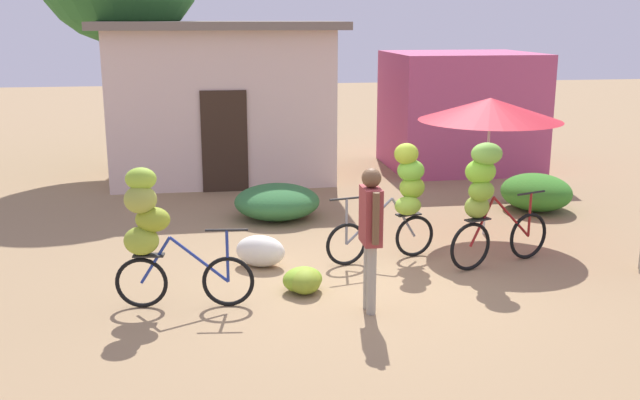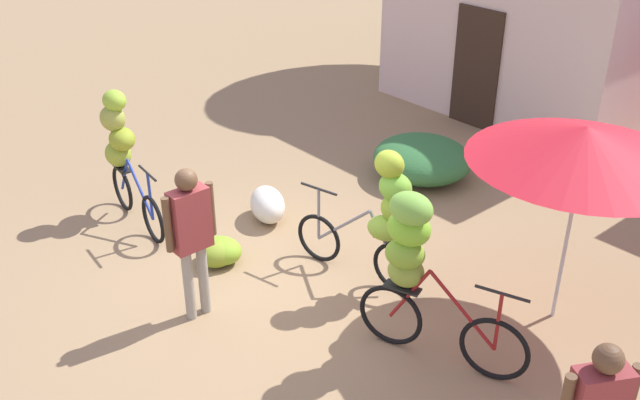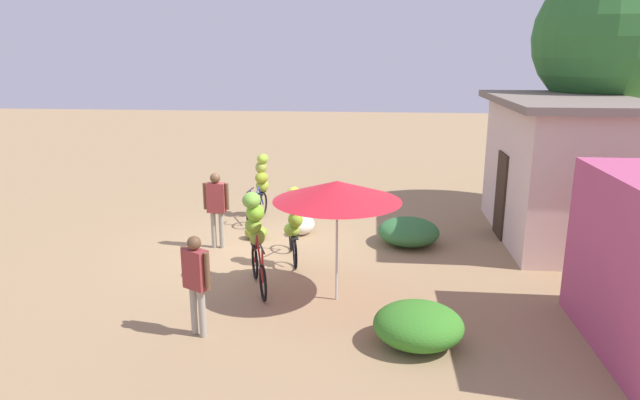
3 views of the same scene
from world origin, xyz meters
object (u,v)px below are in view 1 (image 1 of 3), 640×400
at_px(market_umbrella, 490,109).
at_px(banana_pile_on_ground, 304,280).
at_px(person_bystander, 371,225).
at_px(shop_pink, 460,111).
at_px(bicycle_center_loaded, 486,193).
at_px(bicycle_near_pile, 403,194).
at_px(building_low, 222,100).
at_px(bicycle_leftmost, 153,229).
at_px(produce_sack, 260,251).

distance_m(market_umbrella, banana_pile_on_ground, 4.24).
xyz_separation_m(market_umbrella, person_bystander, (-2.50, -2.84, -0.94)).
bearing_deg(banana_pile_on_ground, shop_pink, 58.35).
bearing_deg(shop_pink, bicycle_center_loaded, -106.29).
bearing_deg(bicycle_near_pile, person_bystander, -115.34).
relative_size(shop_pink, person_bystander, 1.86).
bearing_deg(banana_pile_on_ground, bicycle_center_loaded, 11.96).
relative_size(building_low, bicycle_center_loaded, 2.84).
relative_size(market_umbrella, bicycle_leftmost, 1.30).
xyz_separation_m(shop_pink, bicycle_leftmost, (-6.36, -7.64, -0.33)).
xyz_separation_m(bicycle_center_loaded, produce_sack, (-3.03, 0.53, -0.84)).
bearing_deg(produce_sack, person_bystander, -57.51).
distance_m(building_low, banana_pile_on_ground, 7.22).
distance_m(shop_pink, bicycle_leftmost, 9.94).
distance_m(produce_sack, person_bystander, 2.29).
height_order(shop_pink, market_umbrella, shop_pink).
bearing_deg(produce_sack, banana_pile_on_ground, -66.68).
bearing_deg(banana_pile_on_ground, bicycle_near_pile, 35.81).
height_order(banana_pile_on_ground, person_bystander, person_bystander).
relative_size(building_low, person_bystander, 2.91).
distance_m(bicycle_leftmost, bicycle_center_loaded, 4.42).
bearing_deg(building_low, market_umbrella, -50.90).
bearing_deg(person_bystander, shop_pink, 64.48).
xyz_separation_m(building_low, shop_pink, (5.38, 0.40, -0.36)).
bearing_deg(banana_pile_on_ground, produce_sack, 113.32).
height_order(market_umbrella, bicycle_near_pile, market_umbrella).
height_order(building_low, person_bystander, building_low).
distance_m(bicycle_leftmost, produce_sack, 2.00).
bearing_deg(bicycle_center_loaded, market_umbrella, 68.48).
bearing_deg(bicycle_leftmost, produce_sack, 44.32).
relative_size(shop_pink, banana_pile_on_ground, 4.90).
height_order(shop_pink, bicycle_leftmost, shop_pink).
bearing_deg(bicycle_leftmost, bicycle_center_loaded, 9.97).
relative_size(market_umbrella, bicycle_near_pile, 1.32).
bearing_deg(bicycle_near_pile, bicycle_leftmost, -158.08).
height_order(shop_pink, banana_pile_on_ground, shop_pink).
height_order(bicycle_near_pile, produce_sack, bicycle_near_pile).
xyz_separation_m(market_umbrella, bicycle_center_loaded, (-0.62, -1.57, -0.93)).
bearing_deg(person_bystander, bicycle_near_pile, 64.66).
bearing_deg(market_umbrella, shop_pink, 75.32).
height_order(building_low, banana_pile_on_ground, building_low).
bearing_deg(building_low, bicycle_near_pile, -68.10).
distance_m(building_low, bicycle_near_pile, 6.39).
relative_size(building_low, banana_pile_on_ground, 7.66).
height_order(banana_pile_on_ground, produce_sack, produce_sack).
distance_m(bicycle_leftmost, bicycle_near_pile, 3.61).
height_order(building_low, shop_pink, building_low).
bearing_deg(bicycle_near_pile, bicycle_center_loaded, -30.26).
bearing_deg(bicycle_leftmost, banana_pile_on_ground, 7.08).
bearing_deg(market_umbrella, banana_pile_on_ground, -146.43).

